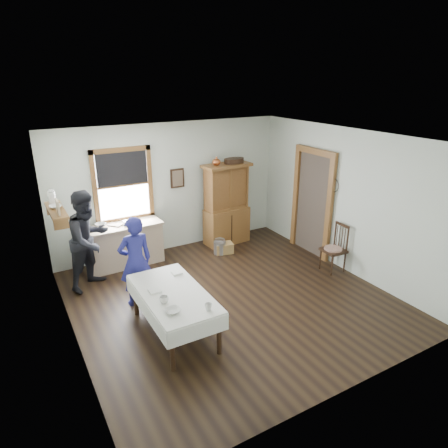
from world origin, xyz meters
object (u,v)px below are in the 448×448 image
object	(u,v)px
china_hutch	(227,204)
dining_table	(174,313)
woman_blue	(136,264)
figure_dark	(89,243)
wicker_basket	(224,248)
work_counter	(125,245)
pail	(220,247)
spindle_chair	(334,248)

from	to	relation	value
china_hutch	dining_table	size ratio (longest dim) A/B	1.06
woman_blue	figure_dark	distance (m)	1.10
wicker_basket	woman_blue	distance (m)	2.52
work_counter	pail	world-z (taller)	work_counter
work_counter	figure_dark	size ratio (longest dim) A/B	0.90
dining_table	pail	size ratio (longest dim) A/B	6.17
china_hutch	dining_table	xyz separation A→B (m)	(-2.36, -2.56, -0.56)
china_hutch	figure_dark	xyz separation A→B (m)	(-3.07, -0.52, -0.08)
dining_table	woman_blue	xyz separation A→B (m)	(-0.20, 1.07, 0.37)
wicker_basket	figure_dark	size ratio (longest dim) A/B	0.23
dining_table	figure_dark	size ratio (longest dim) A/B	1.03
pail	figure_dark	size ratio (longest dim) A/B	0.17
wicker_basket	woman_blue	bearing A→B (deg)	-155.34
work_counter	woman_blue	xyz separation A→B (m)	(-0.24, -1.50, 0.28)
work_counter	china_hutch	xyz separation A→B (m)	(2.32, -0.01, 0.47)
work_counter	woman_blue	bearing A→B (deg)	-100.67
china_hutch	wicker_basket	bearing A→B (deg)	-129.94
china_hutch	wicker_basket	distance (m)	0.98
work_counter	wicker_basket	bearing A→B (deg)	-15.22
pail	woman_blue	xyz separation A→B (m)	(-2.13, -1.03, 0.57)
wicker_basket	dining_table	bearing A→B (deg)	-134.10
dining_table	spindle_chair	world-z (taller)	spindle_chair
figure_dark	pail	bearing A→B (deg)	-31.74
spindle_chair	woman_blue	xyz separation A→B (m)	(-3.64, 0.73, 0.23)
china_hutch	figure_dark	world-z (taller)	china_hutch
pail	woman_blue	world-z (taller)	woman_blue
china_hutch	work_counter	bearing A→B (deg)	175.57
spindle_chair	wicker_basket	world-z (taller)	spindle_chair
wicker_basket	china_hutch	bearing A→B (deg)	54.20
china_hutch	spindle_chair	xyz separation A→B (m)	(1.08, -2.22, -0.43)
woman_blue	pail	bearing A→B (deg)	-156.13
figure_dark	work_counter	bearing A→B (deg)	2.24
spindle_chair	wicker_basket	size ratio (longest dim) A/B	2.53
china_hutch	pail	xyz separation A→B (m)	(-0.43, -0.46, -0.76)
pail	figure_dark	bearing A→B (deg)	-178.73
spindle_chair	wicker_basket	bearing A→B (deg)	131.73
dining_table	woman_blue	size ratio (longest dim) A/B	1.20
work_counter	pail	xyz separation A→B (m)	(1.89, -0.47, -0.29)
pail	dining_table	bearing A→B (deg)	-132.59
dining_table	figure_dark	distance (m)	2.21
wicker_basket	figure_dark	distance (m)	2.82
dining_table	china_hutch	bearing A→B (deg)	47.28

